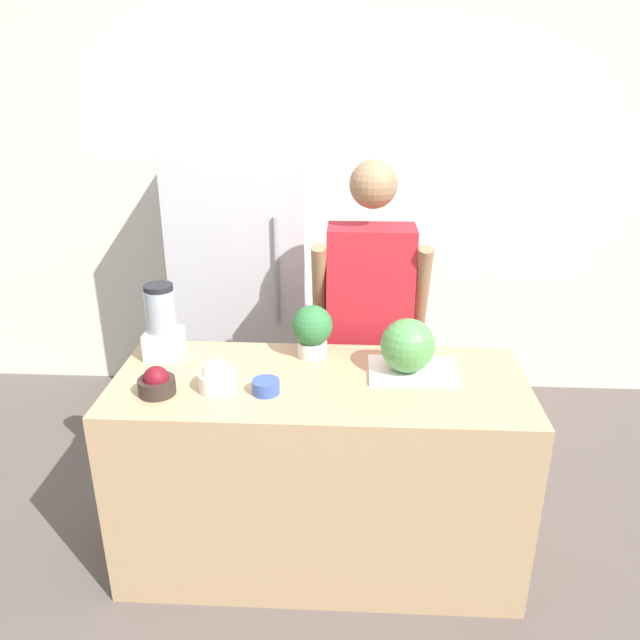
{
  "coord_description": "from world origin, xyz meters",
  "views": [
    {
      "loc": [
        0.12,
        -1.91,
        2.09
      ],
      "look_at": [
        0.0,
        0.38,
        1.14
      ],
      "focal_mm": 35.0,
      "sensor_mm": 36.0,
      "label": 1
    }
  ],
  "objects_px": {
    "potted_plant": "(312,330)",
    "bowl_cream": "(217,377)",
    "blender": "(162,324)",
    "bowl_small_blue": "(266,387)",
    "person": "(369,329)",
    "bowl_cherries": "(157,383)",
    "watermelon": "(408,345)",
    "refrigerator": "(246,281)"
  },
  "relations": [
    {
      "from": "person",
      "to": "bowl_cherries",
      "type": "relative_size",
      "value": 11.61
    },
    {
      "from": "bowl_small_blue",
      "to": "blender",
      "type": "bearing_deg",
      "value": 147.69
    },
    {
      "from": "refrigerator",
      "to": "bowl_small_blue",
      "type": "relative_size",
      "value": 15.86
    },
    {
      "from": "watermelon",
      "to": "blender",
      "type": "distance_m",
      "value": 1.06
    },
    {
      "from": "refrigerator",
      "to": "watermelon",
      "type": "xyz_separation_m",
      "value": [
        0.88,
        -1.23,
        0.15
      ]
    },
    {
      "from": "watermelon",
      "to": "bowl_cream",
      "type": "distance_m",
      "value": 0.78
    },
    {
      "from": "potted_plant",
      "to": "watermelon",
      "type": "bearing_deg",
      "value": -19.56
    },
    {
      "from": "bowl_cream",
      "to": "blender",
      "type": "relative_size",
      "value": 0.45
    },
    {
      "from": "person",
      "to": "watermelon",
      "type": "relative_size",
      "value": 7.52
    },
    {
      "from": "watermelon",
      "to": "bowl_small_blue",
      "type": "relative_size",
      "value": 2.07
    },
    {
      "from": "person",
      "to": "bowl_cream",
      "type": "height_order",
      "value": "person"
    },
    {
      "from": "person",
      "to": "potted_plant",
      "type": "distance_m",
      "value": 0.46
    },
    {
      "from": "refrigerator",
      "to": "bowl_cream",
      "type": "bearing_deg",
      "value": -85.08
    },
    {
      "from": "bowl_small_blue",
      "to": "blender",
      "type": "relative_size",
      "value": 0.33
    },
    {
      "from": "watermelon",
      "to": "potted_plant",
      "type": "distance_m",
      "value": 0.43
    },
    {
      "from": "watermelon",
      "to": "bowl_cherries",
      "type": "xyz_separation_m",
      "value": [
        -0.99,
        -0.23,
        -0.08
      ]
    },
    {
      "from": "watermelon",
      "to": "bowl_cherries",
      "type": "distance_m",
      "value": 1.02
    },
    {
      "from": "potted_plant",
      "to": "bowl_cherries",
      "type": "bearing_deg",
      "value": -147.81
    },
    {
      "from": "bowl_cream",
      "to": "bowl_small_blue",
      "type": "height_order",
      "value": "bowl_cream"
    },
    {
      "from": "refrigerator",
      "to": "person",
      "type": "bearing_deg",
      "value": -45.1
    },
    {
      "from": "blender",
      "to": "potted_plant",
      "type": "xyz_separation_m",
      "value": [
        0.65,
        0.03,
        -0.03
      ]
    },
    {
      "from": "potted_plant",
      "to": "blender",
      "type": "bearing_deg",
      "value": -177.2
    },
    {
      "from": "bowl_cherries",
      "to": "potted_plant",
      "type": "bearing_deg",
      "value": 32.19
    },
    {
      "from": "person",
      "to": "bowl_cream",
      "type": "distance_m",
      "value": 0.91
    },
    {
      "from": "watermelon",
      "to": "bowl_cream",
      "type": "height_order",
      "value": "watermelon"
    },
    {
      "from": "refrigerator",
      "to": "bowl_cream",
      "type": "relative_size",
      "value": 11.64
    },
    {
      "from": "person",
      "to": "watermelon",
      "type": "bearing_deg",
      "value": -73.6
    },
    {
      "from": "bowl_small_blue",
      "to": "potted_plant",
      "type": "bearing_deg",
      "value": 64.75
    },
    {
      "from": "potted_plant",
      "to": "bowl_cream",
      "type": "bearing_deg",
      "value": -137.49
    },
    {
      "from": "person",
      "to": "potted_plant",
      "type": "height_order",
      "value": "person"
    },
    {
      "from": "watermelon",
      "to": "bowl_cream",
      "type": "bearing_deg",
      "value": -166.44
    },
    {
      "from": "refrigerator",
      "to": "watermelon",
      "type": "bearing_deg",
      "value": -54.45
    },
    {
      "from": "refrigerator",
      "to": "blender",
      "type": "height_order",
      "value": "refrigerator"
    },
    {
      "from": "blender",
      "to": "potted_plant",
      "type": "relative_size",
      "value": 1.41
    },
    {
      "from": "bowl_cream",
      "to": "bowl_small_blue",
      "type": "xyz_separation_m",
      "value": [
        0.19,
        -0.02,
        -0.03
      ]
    },
    {
      "from": "refrigerator",
      "to": "potted_plant",
      "type": "relative_size",
      "value": 7.31
    },
    {
      "from": "bowl_small_blue",
      "to": "blender",
      "type": "xyz_separation_m",
      "value": [
        -0.49,
        0.31,
        0.13
      ]
    },
    {
      "from": "bowl_cream",
      "to": "potted_plant",
      "type": "bearing_deg",
      "value": 42.51
    },
    {
      "from": "bowl_cream",
      "to": "potted_plant",
      "type": "height_order",
      "value": "potted_plant"
    },
    {
      "from": "person",
      "to": "bowl_small_blue",
      "type": "distance_m",
      "value": 0.81
    },
    {
      "from": "bowl_cherries",
      "to": "potted_plant",
      "type": "distance_m",
      "value": 0.7
    },
    {
      "from": "bowl_cream",
      "to": "blender",
      "type": "bearing_deg",
      "value": 135.22
    }
  ]
}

